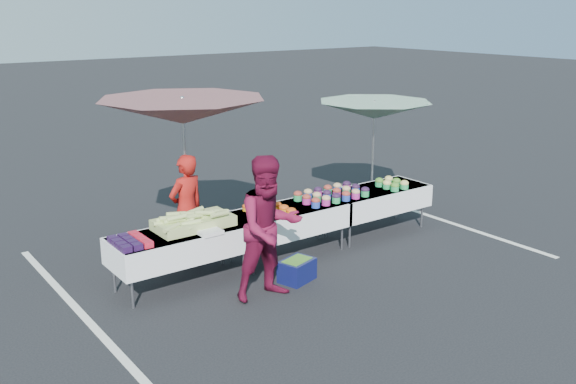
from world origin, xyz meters
TOP-DOWN VIEW (x-y plane):
  - ground at (0.00, 0.00)m, footprint 80.00×80.00m
  - stripe_left at (-3.20, 0.00)m, footprint 0.10×5.00m
  - stripe_right at (3.20, 0.00)m, footprint 0.10×5.00m
  - table_left at (-1.80, 0.00)m, footprint 1.86×0.81m
  - table_center at (0.00, 0.00)m, footprint 1.86×0.81m
  - table_right at (1.80, 0.00)m, footprint 1.86×0.81m
  - berry_punnets at (-2.51, -0.06)m, footprint 0.40×0.54m
  - corn_pile at (-1.56, 0.04)m, footprint 1.16×0.57m
  - plastic_bags at (-1.50, -0.30)m, footprint 0.30×0.25m
  - carrot_bowls at (-0.35, -0.01)m, footprint 0.55×0.69m
  - potato_cups at (0.85, 0.00)m, footprint 1.14×0.58m
  - bean_baskets at (2.06, -0.10)m, footprint 0.36×0.50m
  - vendor at (-1.33, 0.68)m, footprint 0.66×0.50m
  - customer at (-1.04, -1.03)m, footprint 0.98×0.80m
  - umbrella_left at (-1.30, 0.72)m, footprint 2.64×2.64m
  - umbrella_right at (2.47, 0.80)m, footprint 2.50×2.50m
  - storage_bin at (-0.46, -0.83)m, footprint 0.55×0.47m

SIDE VIEW (x-z plane):
  - ground at x=0.00m, z-range 0.00..0.00m
  - stripe_left at x=-3.20m, z-range 0.00..0.00m
  - stripe_right at x=3.20m, z-range 0.00..0.00m
  - storage_bin at x=-0.46m, z-range 0.01..0.31m
  - table_left at x=-1.80m, z-range 0.21..0.96m
  - table_center at x=0.00m, z-range 0.21..0.96m
  - table_right at x=1.80m, z-range 0.21..0.96m
  - plastic_bags at x=-1.50m, z-range 0.75..0.80m
  - berry_punnets at x=-2.51m, z-range 0.75..0.83m
  - carrot_bowls at x=-0.35m, z-range 0.75..0.85m
  - vendor at x=-1.33m, z-range 0.00..1.62m
  - bean_baskets at x=2.06m, z-range 0.75..0.90m
  - potato_cups at x=0.85m, z-range 0.75..0.91m
  - corn_pile at x=-1.56m, z-range 0.71..0.97m
  - customer at x=-1.04m, z-range 0.00..1.88m
  - umbrella_right at x=2.47m, z-range 0.84..2.91m
  - umbrella_left at x=-1.30m, z-range 0.99..3.43m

